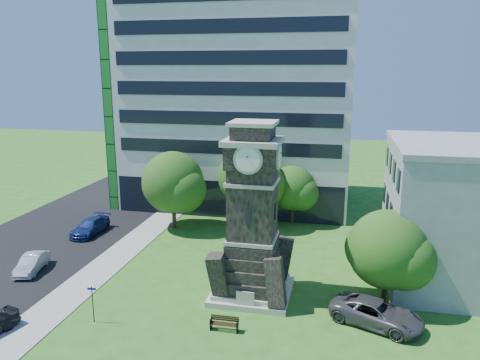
% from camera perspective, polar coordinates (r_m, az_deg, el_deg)
% --- Properties ---
extents(ground, '(160.00, 160.00, 0.00)m').
position_cam_1_polar(ground, '(33.07, -4.48, -14.67)').
color(ground, '#285B1A').
rests_on(ground, ground).
extents(sidewalk, '(3.00, 70.00, 0.06)m').
position_cam_1_polar(sidewalk, '(40.64, -15.48, -9.54)').
color(sidewalk, gray).
rests_on(sidewalk, ground).
extents(street, '(14.00, 80.00, 0.02)m').
position_cam_1_polar(street, '(45.10, -25.17, -8.07)').
color(street, black).
rests_on(street, ground).
extents(clock_tower, '(5.40, 5.40, 12.22)m').
position_cam_1_polar(clock_tower, '(32.08, 1.55, -5.25)').
color(clock_tower, '#B5AD9D').
rests_on(clock_tower, ground).
extents(office_tall, '(26.20, 15.11, 28.60)m').
position_cam_1_polar(office_tall, '(55.02, -0.05, 12.04)').
color(office_tall, white).
rests_on(office_tall, ground).
extents(car_street_mid, '(2.28, 4.23, 1.32)m').
position_cam_1_polar(car_street_mid, '(40.70, -24.05, -9.26)').
color(car_street_mid, '#ACAFB4').
rests_on(car_street_mid, ground).
extents(car_street_north, '(2.19, 5.08, 1.46)m').
position_cam_1_polar(car_street_north, '(47.51, -17.80, -5.42)').
color(car_street_north, navy).
rests_on(car_street_north, ground).
extents(car_east_lot, '(6.24, 4.60, 1.58)m').
position_cam_1_polar(car_east_lot, '(31.28, 16.32, -15.32)').
color(car_east_lot, '#48474C').
rests_on(car_east_lot, ground).
extents(park_bench, '(1.76, 0.47, 0.91)m').
position_cam_1_polar(park_bench, '(29.74, -1.92, -17.02)').
color(park_bench, black).
rests_on(park_bench, ground).
extents(street_sign, '(0.58, 0.06, 2.41)m').
position_cam_1_polar(street_sign, '(31.43, -17.53, -13.78)').
color(street_sign, black).
rests_on(street_sign, ground).
extents(tree_nw, '(6.71, 6.10, 7.75)m').
position_cam_1_polar(tree_nw, '(46.34, -8.08, -0.49)').
color(tree_nw, '#332114').
rests_on(tree_nw, ground).
extents(tree_nc, '(6.98, 6.35, 8.21)m').
position_cam_1_polar(tree_nc, '(46.76, 1.29, 0.17)').
color(tree_nc, '#332114').
rests_on(tree_nc, ground).
extents(tree_ne, '(5.12, 4.65, 6.03)m').
position_cam_1_polar(tree_ne, '(48.07, 6.54, -1.12)').
color(tree_ne, '#332114').
rests_on(tree_ne, ground).
extents(tree_east, '(5.83, 5.30, 6.55)m').
position_cam_1_polar(tree_east, '(32.86, 17.64, -8.31)').
color(tree_east, '#332114').
rests_on(tree_east, ground).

